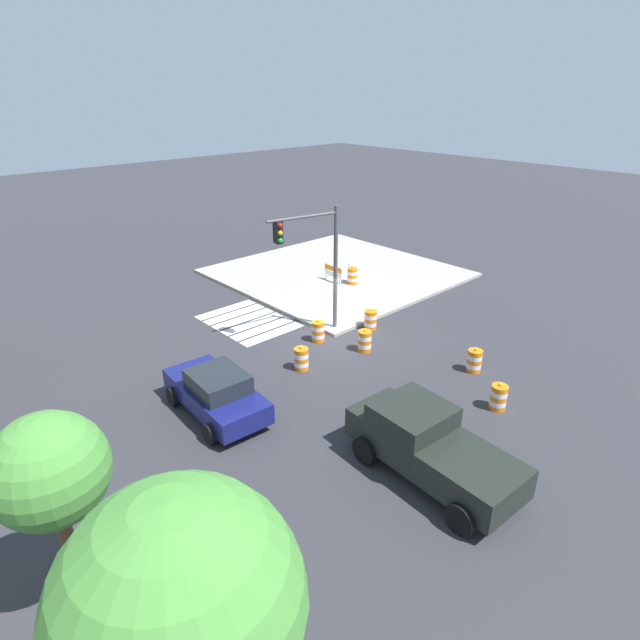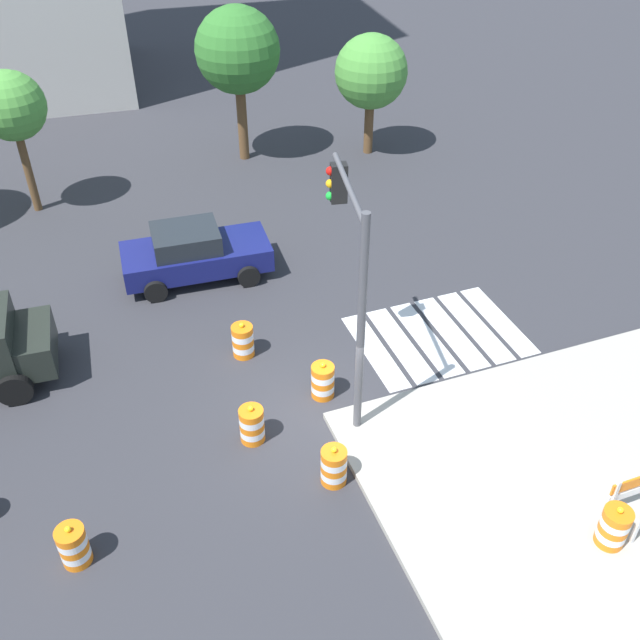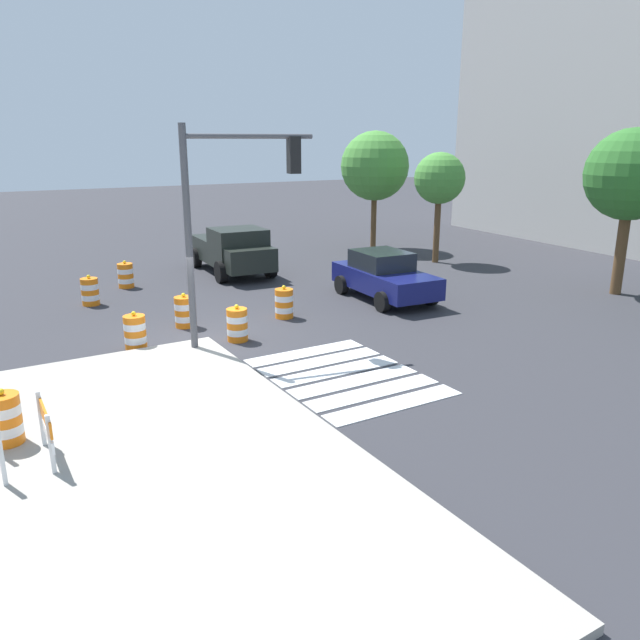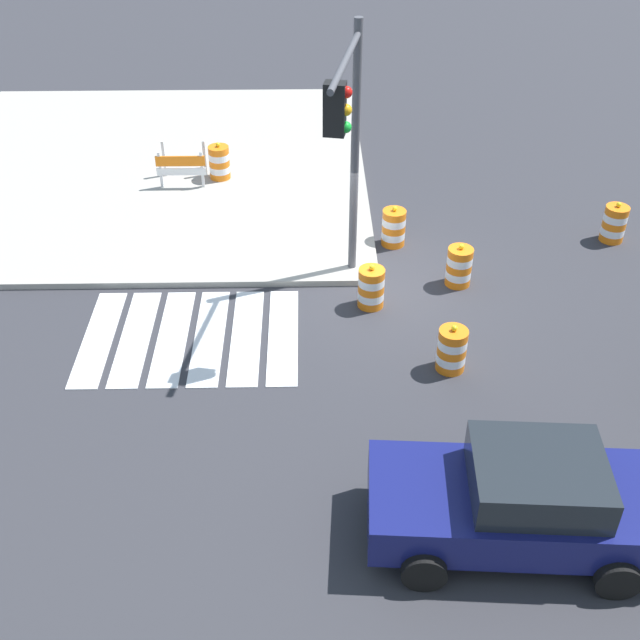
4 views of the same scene
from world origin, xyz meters
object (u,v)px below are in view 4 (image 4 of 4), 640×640
(traffic_barrel_on_sidewalk, at_px, (219,162))
(traffic_light_pole, at_px, (348,129))
(traffic_barrel_far_curb, at_px, (452,350))
(traffic_barrel_lane_center, at_px, (614,224))
(sports_car, at_px, (519,500))
(traffic_barrel_crosswalk_end, at_px, (371,288))
(traffic_barrel_median_near, at_px, (459,266))
(construction_barricade, at_px, (182,165))
(traffic_barrel_median_far, at_px, (394,227))

(traffic_barrel_on_sidewalk, xyz_separation_m, traffic_light_pole, (-3.15, 5.74, 3.31))
(traffic_barrel_far_curb, height_order, traffic_barrel_lane_center, same)
(sports_car, bearing_deg, traffic_barrel_crosswalk_end, -74.45)
(traffic_barrel_far_curb, bearing_deg, traffic_barrel_median_near, -101.74)
(traffic_barrel_median_near, distance_m, traffic_barrel_on_sidewalk, 7.68)
(traffic_barrel_lane_center, relative_size, construction_barricade, 0.78)
(traffic_barrel_lane_center, relative_size, traffic_barrel_on_sidewalk, 1.00)
(traffic_barrel_far_curb, xyz_separation_m, construction_barricade, (6.04, -7.72, 0.27))
(traffic_barrel_far_curb, bearing_deg, construction_barricade, -51.96)
(sports_car, height_order, traffic_barrel_lane_center, sports_car)
(sports_car, bearing_deg, traffic_light_pole, -70.53)
(traffic_barrel_far_curb, relative_size, construction_barricade, 0.78)
(traffic_barrel_crosswalk_end, height_order, traffic_light_pole, traffic_light_pole)
(traffic_barrel_median_near, height_order, construction_barricade, construction_barricade)
(traffic_barrel_median_near, bearing_deg, traffic_light_pole, 12.93)
(sports_car, relative_size, construction_barricade, 3.40)
(traffic_barrel_crosswalk_end, relative_size, traffic_barrel_on_sidewalk, 1.00)
(traffic_barrel_on_sidewalk, relative_size, traffic_light_pole, 0.19)
(traffic_barrel_median_near, relative_size, traffic_light_pole, 0.19)
(traffic_light_pole, bearing_deg, traffic_barrel_median_far, -118.27)
(traffic_barrel_crosswalk_end, relative_size, traffic_light_pole, 0.19)
(sports_car, distance_m, traffic_barrel_median_near, 7.01)
(sports_car, distance_m, traffic_barrel_median_far, 8.82)
(sports_car, distance_m, traffic_barrel_on_sidewalk, 13.30)
(traffic_barrel_median_far, bearing_deg, sports_car, 96.54)
(traffic_barrel_crosswalk_end, bearing_deg, construction_barricade, -50.10)
(sports_car, bearing_deg, traffic_barrel_lane_center, -115.99)
(traffic_barrel_lane_center, distance_m, construction_barricade, 11.08)
(traffic_barrel_median_far, bearing_deg, traffic_barrel_crosswalk_end, 74.34)
(traffic_barrel_lane_center, distance_m, traffic_barrel_on_sidewalk, 10.28)
(traffic_barrel_on_sidewalk, bearing_deg, traffic_barrel_crosswalk_end, 121.80)
(traffic_barrel_crosswalk_end, bearing_deg, traffic_light_pole, -21.85)
(traffic_barrel_on_sidewalk, height_order, traffic_light_pole, traffic_light_pole)
(construction_barricade, bearing_deg, traffic_barrel_far_curb, 128.04)
(sports_car, bearing_deg, traffic_barrel_far_curb, -85.21)
(sports_car, relative_size, traffic_barrel_median_near, 4.33)
(traffic_barrel_median_far, bearing_deg, traffic_barrel_lane_center, -179.04)
(traffic_barrel_median_far, xyz_separation_m, traffic_barrel_far_curb, (-0.67, 4.72, 0.00))
(traffic_barrel_median_far, distance_m, construction_barricade, 6.16)
(traffic_barrel_median_far, relative_size, traffic_barrel_far_curb, 1.00)
(traffic_barrel_crosswalk_end, height_order, construction_barricade, construction_barricade)
(construction_barricade, bearing_deg, traffic_barrel_median_near, 144.40)
(construction_barricade, bearing_deg, traffic_barrel_on_sidewalk, -157.68)
(traffic_barrel_median_far, distance_m, traffic_light_pole, 4.36)
(traffic_barrel_crosswalk_end, height_order, traffic_barrel_median_far, same)
(traffic_barrel_far_curb, height_order, traffic_barrel_on_sidewalk, traffic_barrel_on_sidewalk)
(traffic_barrel_far_curb, xyz_separation_m, traffic_barrel_on_sidewalk, (5.08, -8.11, 0.15))
(traffic_barrel_median_far, xyz_separation_m, traffic_light_pole, (1.26, 2.35, 3.46))
(traffic_barrel_median_near, bearing_deg, traffic_barrel_on_sidewalk, -42.17)
(traffic_barrel_crosswalk_end, xyz_separation_m, traffic_barrel_median_near, (-2.00, -0.80, 0.00))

